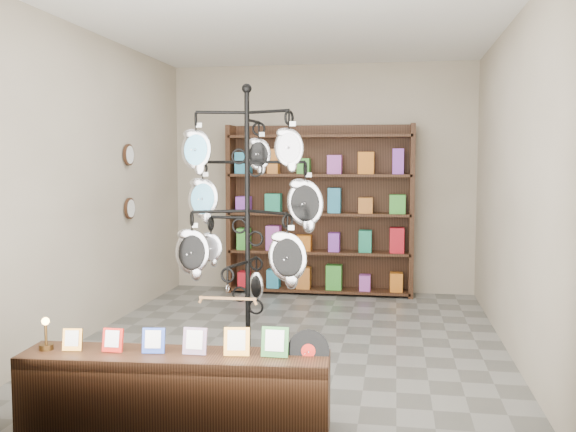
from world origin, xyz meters
TOP-DOWN VIEW (x-y plane):
  - ground at (0.00, 0.00)m, footprint 5.00×5.00m
  - room_envelope at (0.00, 0.00)m, footprint 5.00×5.00m
  - display_tree at (-0.15, -1.17)m, footprint 1.19×1.03m
  - front_shelf at (-0.42, -2.13)m, footprint 2.02×0.54m
  - back_shelving at (0.00, 2.30)m, footprint 2.42×0.36m
  - wall_clocks at (-1.97, 0.80)m, footprint 0.03×0.24m

SIDE VIEW (x-z plane):
  - ground at x=0.00m, z-range 0.00..0.00m
  - front_shelf at x=-0.42m, z-range -0.10..0.60m
  - back_shelving at x=0.00m, z-range -0.07..2.13m
  - display_tree at x=-0.15m, z-range 0.18..2.49m
  - wall_clocks at x=-1.97m, z-range 1.08..1.92m
  - room_envelope at x=0.00m, z-range -0.65..4.35m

